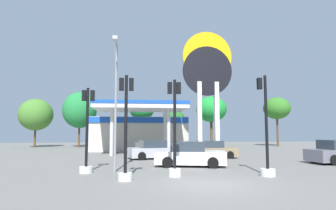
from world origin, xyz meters
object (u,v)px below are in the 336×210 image
(car_1, at_px, (212,150))
(traffic_signal_2, at_px, (175,138))
(tree_5, at_px, (277,108))
(traffic_signal_1, at_px, (266,147))
(tree_3, at_px, (174,119))
(car_3, at_px, (154,150))
(traffic_signal_0, at_px, (126,138))
(car_0, at_px, (190,155))
(tree_1, at_px, (80,110))
(tree_0, at_px, (36,115))
(tree_2, at_px, (142,110))
(traffic_signal_3, at_px, (87,141))
(station_pole_sign, at_px, (207,76))
(tree_4, at_px, (211,109))
(corner_streetlamp, at_px, (116,93))

(car_1, relative_size, traffic_signal_2, 0.85)
(traffic_signal_2, xyz_separation_m, tree_5, (18.25, 25.06, 3.57))
(traffic_signal_1, xyz_separation_m, tree_5, (13.83, 25.46, 4.01))
(tree_3, bearing_deg, car_3, -102.71)
(traffic_signal_0, relative_size, traffic_signal_2, 1.00)
(car_0, distance_m, car_1, 5.84)
(car_3, xyz_separation_m, tree_1, (-8.92, 17.21, 4.35))
(traffic_signal_1, xyz_separation_m, tree_0, (-19.50, 26.98, 2.98))
(tree_5, bearing_deg, tree_1, 177.75)
(traffic_signal_0, distance_m, tree_2, 26.50)
(car_0, xyz_separation_m, traffic_signal_3, (-5.86, -2.12, 0.92))
(traffic_signal_0, height_order, tree_3, tree_3)
(car_3, distance_m, tree_1, 19.87)
(station_pole_sign, distance_m, traffic_signal_3, 15.59)
(tree_2, bearing_deg, traffic_signal_0, -92.98)
(traffic_signal_2, bearing_deg, station_pole_sign, 68.70)
(traffic_signal_3, relative_size, tree_1, 0.59)
(tree_0, height_order, tree_5, tree_5)
(car_3, xyz_separation_m, tree_2, (-0.56, 16.46, 4.34))
(traffic_signal_3, height_order, tree_4, tree_4)
(traffic_signal_1, relative_size, tree_2, 0.77)
(tree_1, height_order, tree_4, tree_1)
(traffic_signal_0, bearing_deg, tree_0, 114.95)
(corner_streetlamp, bearing_deg, car_0, 26.07)
(traffic_signal_1, distance_m, tree_2, 26.58)
(tree_3, bearing_deg, traffic_signal_2, -97.71)
(tree_3, xyz_separation_m, tree_5, (14.67, -1.42, 1.59))
(tree_1, bearing_deg, tree_5, -2.25)
(traffic_signal_1, distance_m, tree_0, 33.43)
(traffic_signal_0, relative_size, tree_3, 0.90)
(traffic_signal_2, height_order, traffic_signal_3, traffic_signal_2)
(car_0, distance_m, tree_2, 22.14)
(car_1, height_order, corner_streetlamp, corner_streetlamp)
(tree_0, xyz_separation_m, tree_2, (14.15, -1.19, 0.63))
(tree_2, height_order, tree_4, tree_4)
(tree_3, bearing_deg, tree_4, 10.54)
(tree_0, relative_size, tree_2, 1.02)
(car_1, relative_size, tree_0, 0.61)
(traffic_signal_1, bearing_deg, traffic_signal_0, -175.86)
(traffic_signal_3, bearing_deg, tree_4, 62.09)
(tree_2, relative_size, corner_streetlamp, 0.91)
(tree_1, bearing_deg, car_0, -64.24)
(car_0, bearing_deg, tree_3, 84.71)
(car_3, bearing_deg, tree_3, 77.29)
(tree_1, xyz_separation_m, tree_4, (18.62, 1.40, 0.36))
(traffic_signal_2, height_order, tree_1, tree_1)
(traffic_signal_2, distance_m, tree_3, 26.79)
(tree_2, bearing_deg, tree_0, 175.17)
(tree_0, bearing_deg, car_3, -50.20)
(traffic_signal_2, relative_size, corner_streetlamp, 0.66)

